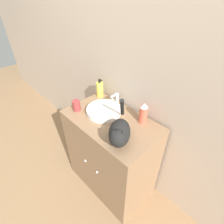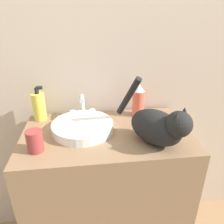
# 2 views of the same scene
# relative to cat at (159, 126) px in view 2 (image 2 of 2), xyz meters

# --- Properties ---
(wall_back) EXTENTS (6.00, 0.05, 2.50)m
(wall_back) POSITION_rel_cat_xyz_m (-0.21, 0.40, 0.34)
(wall_back) COLOR #C6B29E
(wall_back) RESTS_ON ground_plane
(vanity_cabinet) EXTENTS (0.78, 0.48, 0.83)m
(vanity_cabinet) POSITION_rel_cat_xyz_m (-0.21, 0.12, -0.50)
(vanity_cabinet) COLOR #8C6B4C
(vanity_cabinet) RESTS_ON ground_plane
(sink_basin) EXTENTS (0.29, 0.29, 0.04)m
(sink_basin) POSITION_rel_cat_xyz_m (-0.32, 0.15, -0.06)
(sink_basin) COLOR white
(sink_basin) RESTS_ON vanity_cabinet
(faucet) EXTENTS (0.14, 0.09, 0.13)m
(faucet) POSITION_rel_cat_xyz_m (-0.32, 0.30, -0.03)
(faucet) COLOR silver
(faucet) RESTS_ON vanity_cabinet
(cat) EXTENTS (0.28, 0.34, 0.27)m
(cat) POSITION_rel_cat_xyz_m (0.00, 0.00, 0.00)
(cat) COLOR black
(cat) RESTS_ON vanity_cabinet
(soap_bottle) EXTENTS (0.06, 0.06, 0.18)m
(soap_bottle) POSITION_rel_cat_xyz_m (-0.53, 0.29, -0.01)
(soap_bottle) COLOR #EADB4C
(soap_bottle) RESTS_ON vanity_cabinet
(spray_bottle) EXTENTS (0.06, 0.06, 0.17)m
(spray_bottle) POSITION_rel_cat_xyz_m (-0.02, 0.28, -0.00)
(spray_bottle) COLOR #EF6047
(spray_bottle) RESTS_ON vanity_cabinet
(cup) EXTENTS (0.06, 0.06, 0.09)m
(cup) POSITION_rel_cat_xyz_m (-0.50, 0.01, -0.04)
(cup) COLOR #9E3838
(cup) RESTS_ON vanity_cabinet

